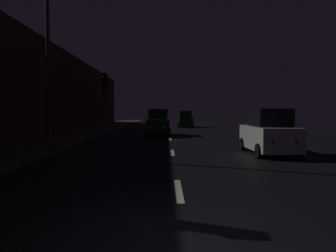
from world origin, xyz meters
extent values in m
cube|color=black|center=(0.00, 24.50, -0.01)|extent=(27.06, 84.00, 0.02)
cube|color=#38332B|center=(-7.33, 24.50, 0.07)|extent=(4.40, 84.00, 0.15)
cube|color=#472319|center=(-9.93, 21.00, 3.77)|extent=(0.80, 63.00, 7.54)
cube|color=beige|center=(0.00, 3.00, 0.01)|extent=(0.16, 2.20, 0.01)
cube|color=beige|center=(0.00, 9.94, 0.01)|extent=(0.16, 2.20, 0.01)
cube|color=beige|center=(0.00, 17.29, 0.01)|extent=(0.16, 2.20, 0.01)
cylinder|color=#38383A|center=(-5.03, 20.34, 1.48)|extent=(0.12, 0.12, 2.96)
cube|color=black|center=(-5.03, 20.34, 3.91)|extent=(0.37, 0.40, 1.90)
sphere|color=black|center=(-5.07, 20.17, 4.54)|extent=(0.22, 0.22, 0.22)
sphere|color=black|center=(-5.07, 20.17, 3.91)|extent=(0.22, 0.22, 0.22)
sphere|color=#19D84C|center=(-5.07, 20.17, 3.27)|extent=(0.22, 0.22, 0.22)
cylinder|color=#2D2D30|center=(-5.23, 9.03, 4.08)|extent=(0.16, 0.16, 8.16)
cube|color=#0F3819|center=(-0.91, 20.97, 0.75)|extent=(1.75, 4.07, 1.07)
cube|color=black|center=(-0.91, 21.11, 1.69)|extent=(1.48, 2.04, 0.81)
cylinder|color=black|center=(-0.06, 19.54, 0.31)|extent=(0.21, 0.62, 0.62)
cylinder|color=black|center=(-1.77, 19.54, 0.31)|extent=(0.21, 0.62, 0.62)
cylinder|color=black|center=(-0.06, 22.39, 0.31)|extent=(0.21, 0.62, 0.62)
cylinder|color=black|center=(-1.77, 22.39, 0.31)|extent=(0.21, 0.62, 0.62)
sphere|color=white|center=(-0.43, 18.97, 0.75)|extent=(0.17, 0.17, 0.17)
sphere|color=white|center=(-1.39, 18.97, 0.75)|extent=(0.17, 0.17, 0.17)
sphere|color=red|center=(-0.43, 22.96, 0.75)|extent=(0.17, 0.17, 0.17)
sphere|color=red|center=(-1.39, 22.96, 0.75)|extent=(0.17, 0.17, 0.17)
cube|color=silver|center=(4.23, 9.56, 0.71)|extent=(1.65, 3.86, 1.01)
cube|color=black|center=(4.23, 9.42, 1.60)|extent=(1.41, 1.93, 0.77)
cylinder|color=black|center=(3.42, 10.91, 0.29)|extent=(0.20, 0.59, 0.59)
cylinder|color=black|center=(5.04, 10.91, 0.29)|extent=(0.20, 0.59, 0.59)
cylinder|color=black|center=(3.42, 8.21, 0.29)|extent=(0.20, 0.59, 0.59)
cylinder|color=black|center=(5.04, 8.21, 0.29)|extent=(0.20, 0.59, 0.59)
sphere|color=slate|center=(3.77, 11.45, 0.71)|extent=(0.17, 0.17, 0.17)
sphere|color=slate|center=(4.68, 11.45, 0.71)|extent=(0.17, 0.17, 0.17)
sphere|color=red|center=(3.77, 7.67, 0.71)|extent=(0.17, 0.17, 0.17)
sphere|color=red|center=(4.68, 7.67, 0.71)|extent=(0.17, 0.17, 0.17)
cube|color=#0F3819|center=(2.11, 35.13, 0.72)|extent=(1.67, 3.89, 1.02)
cube|color=black|center=(2.11, 34.99, 1.62)|extent=(1.42, 1.95, 0.78)
cylinder|color=black|center=(1.29, 36.49, 0.30)|extent=(0.20, 0.59, 0.59)
cylinder|color=black|center=(2.92, 36.49, 0.30)|extent=(0.20, 0.59, 0.59)
cylinder|color=black|center=(1.29, 33.77, 0.30)|extent=(0.20, 0.59, 0.59)
cylinder|color=black|center=(2.92, 33.77, 0.30)|extent=(0.20, 0.59, 0.59)
sphere|color=slate|center=(1.65, 37.04, 0.72)|extent=(0.17, 0.17, 0.17)
sphere|color=slate|center=(2.57, 37.04, 0.72)|extent=(0.17, 0.17, 0.17)
sphere|color=red|center=(1.65, 33.22, 0.72)|extent=(0.17, 0.17, 0.17)
sphere|color=red|center=(2.57, 33.22, 0.72)|extent=(0.17, 0.17, 0.17)
camera|label=1|loc=(-0.30, -4.36, 1.83)|focal=33.94mm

